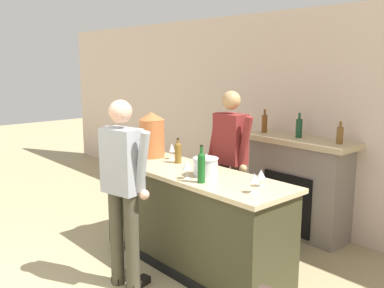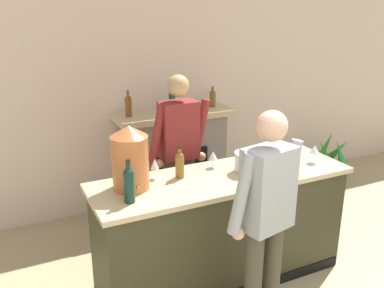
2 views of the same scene
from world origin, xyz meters
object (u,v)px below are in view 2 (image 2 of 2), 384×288
Objects in this scene: copper_dispenser at (130,157)px; wine_glass_front_left at (258,167)px; wine_bottle_rose_blush at (276,160)px; wine_bottle_burgundy_dark at (129,183)px; potted_plant_corner at (331,162)px; fireplace_stone at (174,158)px; ice_bucket_steel at (248,162)px; wine_glass_by_dispenser at (213,156)px; wine_bottle_merlot_tall at (180,164)px; wine_glass_front_right at (314,150)px; person_customer at (266,220)px; person_bartender at (179,155)px; wine_glass_mid_counter at (155,165)px; wine_glass_back_row at (293,147)px.

wine_glass_front_left is at bearing -17.94° from copper_dispenser.
wine_bottle_rose_blush is 1.27m from wine_bottle_burgundy_dark.
potted_plant_corner is at bearing 22.52° from wine_bottle_burgundy_dark.
fireplace_stone is 2.30m from potted_plant_corner.
ice_bucket_steel is 0.32m from wine_glass_by_dispenser.
fireplace_stone is 1.67m from ice_bucket_steel.
wine_glass_front_right is at bearing -9.73° from wine_bottle_merlot_tall.
wine_glass_by_dispenser is 0.47m from wine_glass_front_left.
person_customer is 0.81m from ice_bucket_steel.
wine_glass_front_right is at bearing -37.46° from person_bartender.
wine_glass_mid_counter reaches higher than ice_bucket_steel.
ice_bucket_steel is 0.71× the size of wine_bottle_rose_blush.
wine_glass_front_left is (-0.04, -0.21, 0.03)m from ice_bucket_steel.
wine_glass_mid_counter is at bearing 160.18° from wine_bottle_merlot_tall.
wine_bottle_rose_blush reaches higher than wine_glass_front_right.
wine_bottle_merlot_tall is 0.37m from wine_glass_by_dispenser.
wine_bottle_burgundy_dark is (-1.09, -1.71, 0.56)m from fireplace_stone.
wine_bottle_merlot_tall is at bearing -158.25° from potted_plant_corner.
wine_glass_back_row is at bearing 11.59° from ice_bucket_steel.
wine_bottle_merlot_tall is at bearing 147.72° from wine_glass_front_left.
person_customer is 0.99× the size of person_bartender.
ice_bucket_steel is 0.21m from wine_glass_front_left.
wine_bottle_rose_blush is 0.56m from wine_glass_by_dispenser.
person_bartender is 5.35× the size of wine_bottle_burgundy_dark.
wine_glass_back_row is at bearing 7.99° from wine_bottle_burgundy_dark.
wine_glass_front_left reaches higher than potted_plant_corner.
person_customer is (-0.29, -2.33, 0.37)m from fireplace_stone.
potted_plant_corner is 3.72m from wine_bottle_burgundy_dark.
wine_glass_by_dispenser is 0.91× the size of wine_glass_front_left.
wine_glass_back_row is at bearing 0.18° from copper_dispenser.
person_bartender reaches higher than wine_bottle_merlot_tall.
wine_bottle_merlot_tall is 0.59m from wine_bottle_burgundy_dark.
fireplace_stone is at bearing 95.56° from wine_bottle_rose_blush.
ice_bucket_steel is 0.91× the size of wine_bottle_merlot_tall.
person_customer is at bearing -37.62° from wine_bottle_burgundy_dark.
person_bartender reaches higher than fireplace_stone.
wine_glass_front_right is at bearing -66.36° from wine_glass_back_row.
potted_plant_corner is 3.14m from wine_bottle_merlot_tall.
wine_bottle_burgundy_dark is (-0.09, -0.23, -0.11)m from copper_dispenser.
person_customer is 1.02m from wine_bottle_burgundy_dark.
wine_glass_by_dispenser is (-0.38, 0.42, -0.05)m from wine_bottle_rose_blush.
ice_bucket_steel is 0.60m from wine_glass_back_row.
person_bartender is (-0.02, 1.44, 0.01)m from person_customer.
wine_bottle_burgundy_dark is 2.16× the size of wine_glass_by_dispenser.
wine_glass_front_left is 1.01× the size of wine_glass_front_right.
potted_plant_corner is 2.01× the size of wine_bottle_rose_blush.
wine_glass_front_left is at bearing -176.00° from wine_bottle_rose_blush.
wine_glass_by_dispenser is 0.92× the size of wine_glass_front_right.
wine_glass_back_row is at bearing 27.53° from wine_glass_front_left.
potted_plant_corner is 2.83m from wine_glass_front_left.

